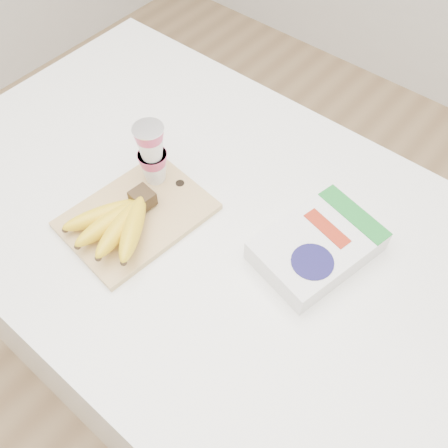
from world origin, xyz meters
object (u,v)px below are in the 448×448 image
(table, at_px, (202,308))
(yogurt_stack, at_px, (152,153))
(bananas, at_px, (118,221))
(cutting_board, at_px, (137,216))
(cereal_box, at_px, (317,246))

(table, bearing_deg, yogurt_stack, -178.32)
(table, bearing_deg, bananas, -114.52)
(table, distance_m, cutting_board, 0.52)
(bananas, distance_m, cereal_box, 0.42)
(table, relative_size, cutting_board, 4.32)
(cereal_box, bearing_deg, bananas, -135.08)
(table, relative_size, bananas, 6.39)
(cutting_board, height_order, yogurt_stack, yogurt_stack)
(cutting_board, xyz_separation_m, yogurt_stack, (-0.04, 0.10, 0.09))
(cutting_board, bearing_deg, cereal_box, 32.26)
(bananas, distance_m, yogurt_stack, 0.17)
(cutting_board, distance_m, cereal_box, 0.39)
(bananas, bearing_deg, cutting_board, 94.43)
(yogurt_stack, bearing_deg, cutting_board, -69.18)
(bananas, relative_size, yogurt_stack, 1.30)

